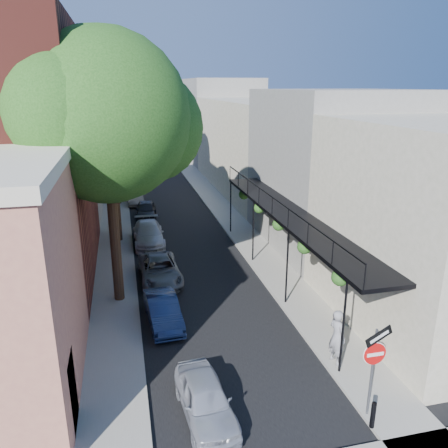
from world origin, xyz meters
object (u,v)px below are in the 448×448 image
parked_car_b (163,311)px  pedestrian (337,337)px  oak_far (117,98)px  parked_car_f (135,197)px  parked_car_e (146,210)px  parked_car_d (149,234)px  oak_mid (117,124)px  parked_car_c (160,270)px  bollard (373,415)px  oak_near (117,120)px  parked_car_a (205,399)px  sign_post (375,357)px

parked_car_b → pedestrian: pedestrian is taller
oak_far → pedestrian: 25.72m
parked_car_f → parked_car_e: bearing=-81.9°
parked_car_d → oak_mid: bearing=143.4°
parked_car_c → oak_mid: bearing=102.0°
bollard → parked_car_d: 17.42m
parked_car_d → pedestrian: bearing=-68.1°
bollard → oak_near: size_ratio=0.07×
oak_mid → parked_car_c: oak_mid is taller
oak_far → parked_car_f: size_ratio=3.37×
oak_near → parked_car_f: 18.25m
oak_far → parked_car_a: oak_far is taller
parked_car_a → parked_car_f: 24.86m
oak_far → parked_car_f: 7.74m
oak_near → pedestrian: oak_near is taller
oak_mid → parked_car_e: 7.97m
parked_car_b → pedestrian: 6.88m
parked_car_d → parked_car_e: (0.18, 5.46, -0.02)m
oak_near → parked_car_d: 10.11m
oak_near → parked_car_f: (0.92, 16.70, -7.30)m
parked_car_a → parked_car_c: (-0.44, 9.57, 0.00)m
parked_car_b → parked_car_c: 4.09m
parked_car_c → parked_car_d: parked_car_d is taller
sign_post → oak_near: (-6.53, 9.29, 5.84)m
oak_near → parked_car_a: (1.97, -8.13, -7.31)m
sign_post → oak_mid: 19.14m
parked_car_b → parked_car_c: size_ratio=0.83×
sign_post → parked_car_d: sign_post is taller
parked_car_d → bollard: bearing=-73.0°
parked_car_b → oak_mid: bearing=93.2°
sign_post → parked_car_d: bearing=107.7°
sign_post → parked_car_f: (-5.61, 25.99, -1.45)m
parked_car_b → bollard: bearing=-58.4°
parked_car_e → oak_near: bearing=-92.8°
parked_car_d → pedestrian: (5.43, -13.68, 0.48)m
oak_far → parked_car_e: (1.51, -4.62, -7.65)m
oak_mid → pedestrian: bearing=-65.2°
oak_far → parked_car_c: (1.52, -15.57, -7.68)m
sign_post → parked_car_c: size_ratio=0.72×
oak_near → parked_car_b: bearing=-64.1°
parked_car_a → parked_car_b: size_ratio=0.98×
oak_far → parked_car_b: bearing=-86.3°
sign_post → oak_mid: oak_mid is taller
parked_car_c → parked_car_e: (-0.01, 10.95, 0.04)m
parked_car_c → parked_car_f: parked_car_f is taller
oak_far → pedestrian: (6.75, -23.77, -7.15)m
sign_post → parked_car_d: 17.08m
bollard → parked_car_c: bearing=113.4°
parked_car_c → parked_car_f: bearing=90.7°
sign_post → parked_car_f: 26.63m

